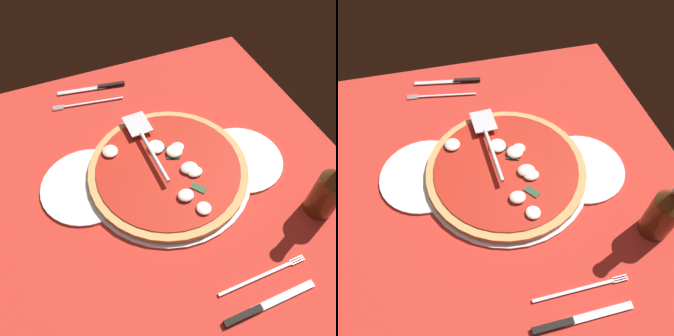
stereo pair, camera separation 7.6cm
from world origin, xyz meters
The scene contains 10 objects.
ground_plane centered at (0.00, 0.00, -0.40)cm, with size 92.48×92.48×0.80cm, color red.
checker_pattern centered at (0.00, 0.00, 0.05)cm, with size 92.48×92.48×0.10cm.
pizza_pan centered at (2.48, 0.14, 0.55)cm, with size 40.30×40.30×0.91cm, color silver.
dinner_plate_left centered at (-16.84, 3.73, 0.60)cm, with size 21.86×21.86×1.00cm, color white.
dinner_plate_right centered at (20.87, -3.36, 0.60)cm, with size 20.90×20.90×1.00cm, color white.
pizza centered at (2.51, 0.14, 1.97)cm, with size 38.53×38.53×3.16cm.
pizza_server centered at (0.22, 8.31, 4.51)cm, with size 6.18×24.06×1.00cm.
place_setting_near centered at (8.08, -33.69, 0.46)cm, with size 21.15×11.26×1.40cm.
place_setting_far centered at (-7.13, 34.62, 0.46)cm, with size 22.56×16.19×1.40cm.
beer_bottle centered at (29.78, -22.48, 8.29)cm, with size 6.30×6.30×21.88cm.
Camera 1 is at (-16.41, -44.96, 66.70)cm, focal length 35.82 mm.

